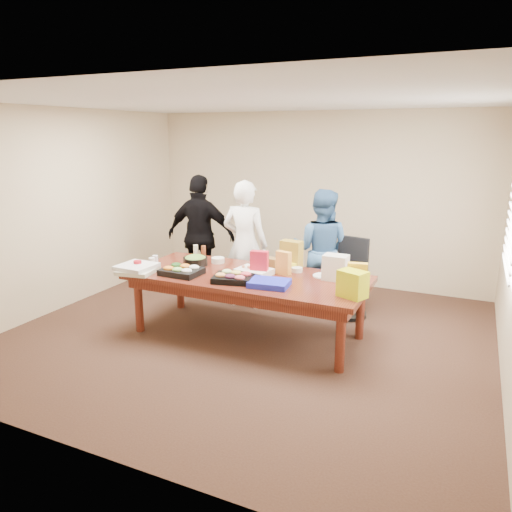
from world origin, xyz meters
The scene contains 37 objects.
floor centered at (0.00, 0.00, -0.01)m, with size 5.50×5.00×0.02m, color #47301E.
ceiling centered at (0.00, 0.00, 2.71)m, with size 5.50×5.00×0.02m, color white.
wall_back centered at (0.00, 2.50, 1.35)m, with size 5.50×0.04×2.70m, color beige.
wall_front centered at (0.00, -2.50, 1.35)m, with size 5.50×0.04×2.70m, color beige.
wall_left centered at (-2.75, 0.00, 1.35)m, with size 0.04×5.00×2.70m, color beige.
window_blinds centered at (2.68, 0.60, 1.50)m, with size 0.04×1.36×1.00m, color beige.
conference_table centered at (0.00, 0.00, 0.38)m, with size 2.80×1.20×0.75m, color #4C1C0F.
office_chair centered at (0.94, 1.10, 0.49)m, with size 0.50×0.50×0.99m, color black.
person_center centered at (-0.47, 0.91, 0.88)m, with size 0.64×0.42×1.76m, color white.
person_right centered at (0.51, 1.24, 0.83)m, with size 0.80×0.63×1.65m, color #3A669A.
person_left centered at (-1.27, 1.07, 0.89)m, with size 1.05×0.44×1.79m, color black.
veggie_tray centered at (-0.71, -0.30, 0.78)m, with size 0.45×0.35×0.07m, color black.
fruit_tray centered at (-0.04, -0.29, 0.78)m, with size 0.44×0.34×0.07m, color black.
sheet_cake centered at (0.06, 0.05, 0.78)m, with size 0.40×0.30×0.07m, color white.
salad_bowl centered at (-0.78, 0.12, 0.80)m, with size 0.31×0.31×0.10m, color black.
chip_bag_blue centered at (0.40, -0.28, 0.78)m, with size 0.43×0.32×0.06m, color #1C26C6.
chip_bag_red centered at (0.14, 0.03, 0.90)m, with size 0.20×0.08×0.30m, color red.
chip_bag_yellow centered at (1.30, -0.07, 0.90)m, with size 0.21×0.08×0.31m, color yellow.
chip_bag_orange centered at (0.37, 0.20, 0.89)m, with size 0.18×0.08×0.28m, color gold.
mayo_jar centered at (0.03, 0.47, 0.82)m, with size 0.08×0.08×0.13m, color silver.
mustard_bottle centered at (-0.06, 0.37, 0.84)m, with size 0.07×0.07×0.19m, color #EEA80B.
dressing_bottle centered at (-0.82, 0.39, 0.84)m, with size 0.06×0.06×0.19m, color brown.
ranch_bottle centered at (-0.93, 0.38, 0.84)m, with size 0.06×0.06×0.19m, color beige.
banana_bunch centered at (0.33, 0.47, 0.79)m, with size 0.25×0.15×0.08m, color gold.
bread_loaf centered at (0.05, 0.41, 0.81)m, with size 0.31×0.13×0.12m, color brown.
kraft_bag centered at (0.35, 0.52, 0.92)m, with size 0.26×0.15×0.34m, color olive.
red_cup centered at (-1.27, -0.39, 0.81)m, with size 0.10×0.10×0.13m, color #AE121D.
clear_cup_a centered at (-1.26, -0.14, 0.80)m, with size 0.08×0.08×0.10m, color white.
clear_cup_b centered at (-1.30, -0.01, 0.80)m, with size 0.07×0.07×0.10m, color white.
pizza_box_lower centered at (-1.23, -0.45, 0.77)m, with size 0.40×0.40×0.05m, color beige.
pizza_box_upper centered at (-1.25, -0.44, 0.82)m, with size 0.40×0.40×0.05m, color silver.
plate_a centered at (0.83, 0.31, 0.76)m, with size 0.24×0.24×0.01m, color white.
plate_b centered at (0.90, 0.49, 0.76)m, with size 0.26×0.26×0.02m, color beige.
dip_bowl_a centered at (0.48, 0.36, 0.78)m, with size 0.13×0.13×0.05m, color beige.
dip_bowl_b centered at (-0.58, 0.34, 0.78)m, with size 0.17×0.17×0.07m, color white.
grocery_bag_white centered at (0.98, 0.25, 0.89)m, with size 0.27×0.19×0.29m, color silver.
grocery_bag_yellow centered at (1.30, -0.26, 0.89)m, with size 0.27×0.19×0.27m, color #C9D10D.
Camera 1 is at (2.32, -4.84, 2.36)m, focal length 33.58 mm.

